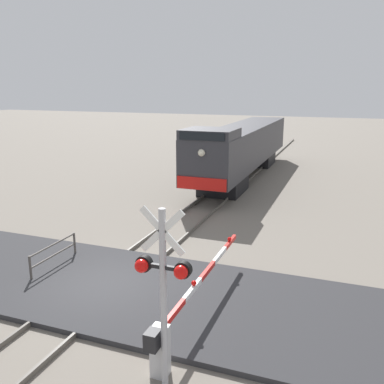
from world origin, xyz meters
TOP-DOWN VIEW (x-y plane):
  - ground_plane at (0.00, 0.00)m, footprint 160.00×160.00m
  - rail_track_left at (-0.72, 0.00)m, footprint 0.08×80.00m
  - rail_track_right at (0.72, 0.00)m, footprint 0.08×80.00m
  - road_surface at (0.00, 0.00)m, footprint 36.00×5.30m
  - locomotive at (0.00, 17.77)m, footprint 2.78×17.95m
  - crossing_signal at (3.59, -3.50)m, footprint 1.18×0.33m
  - crossing_gate at (3.35, -2.19)m, footprint 0.36×6.77m
  - guard_railing at (-2.42, 0.56)m, footprint 0.08×2.42m

SIDE VIEW (x-z plane):
  - ground_plane at x=0.00m, z-range 0.00..0.00m
  - rail_track_left at x=-0.72m, z-range 0.00..0.15m
  - rail_track_right at x=0.72m, z-range 0.00..0.15m
  - road_surface at x=0.00m, z-range 0.00..0.15m
  - guard_railing at x=-2.42m, z-range 0.14..1.09m
  - crossing_gate at x=3.35m, z-range 0.17..1.47m
  - locomotive at x=0.00m, z-range 0.12..4.16m
  - crossing_signal at x=3.59m, z-range 0.48..4.45m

